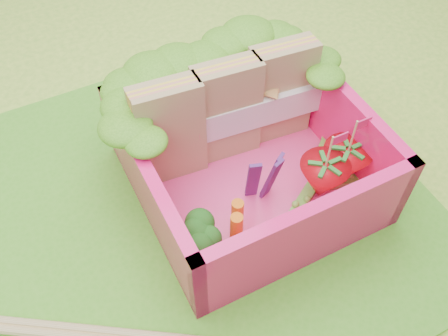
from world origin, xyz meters
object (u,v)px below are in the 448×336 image
sandwich_stack (228,111)px  strawberry_left (322,181)px  chopsticks (31,328)px  broccoli (199,237)px  bento_box (249,155)px  strawberry_right (344,165)px

sandwich_stack → strawberry_left: sandwich_stack is taller
strawberry_left → chopsticks: bearing=-179.7°
broccoli → chopsticks: bearing=178.4°
chopsticks → sandwich_stack: bearing=22.6°
sandwich_stack → broccoli: sandwich_stack is taller
bento_box → chopsticks: (-1.42, -0.32, -0.25)m
strawberry_left → broccoli: bearing=-177.4°
sandwich_stack → strawberry_right: (0.50, -0.55, -0.19)m
strawberry_left → sandwich_stack: bearing=118.2°
strawberry_right → broccoli: bearing=-175.8°
bento_box → broccoli: (-0.48, -0.34, -0.04)m
strawberry_left → strawberry_right: size_ratio=1.01×
sandwich_stack → chopsticks: sandwich_stack is taller
sandwich_stack → broccoli: size_ratio=3.95×
bento_box → broccoli: 0.59m
strawberry_right → chopsticks: size_ratio=0.27×
broccoli → chopsticks: size_ratio=0.16×
bento_box → sandwich_stack: sandwich_stack is taller
broccoli → strawberry_left: (0.80, 0.04, -0.04)m
strawberry_right → strawberry_left: bearing=-168.8°
sandwich_stack → bento_box: bearing=-90.9°
sandwich_stack → strawberry_right: sandwich_stack is taller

